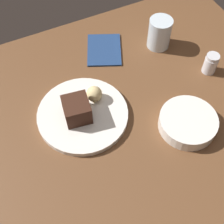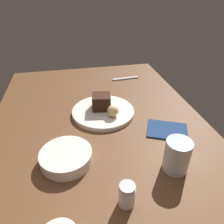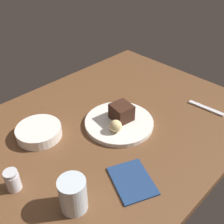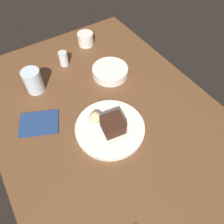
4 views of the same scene
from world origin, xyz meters
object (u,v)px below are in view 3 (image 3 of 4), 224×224
Objects in this scene: dessert_plate at (119,123)px; water_glass at (73,195)px; side_bowl at (39,132)px; folded_napkin at (132,181)px; bread_roll at (116,126)px; chocolate_cake_slice at (122,112)px; salt_shaker at (12,180)px; dessert_spoon at (206,108)px.

water_glass is (34.28, 15.91, 4.28)cm from dessert_plate.
folded_napkin is at bearing 102.43° from side_bowl.
chocolate_cake_slice is at bearing -152.67° from bread_roll.
side_bowl is (24.95, -15.79, 1.07)cm from dessert_plate.
salt_shaker is 0.66× the size of water_glass.
chocolate_cake_slice is at bearing -130.03° from folded_napkin.
dessert_plate is 4.30cm from chocolate_cake_slice.
side_bowl is (-17.78, -14.50, -1.42)cm from salt_shaker.
water_glass is at bearing 24.39° from chocolate_cake_slice.
bread_roll is 40.89cm from dessert_spoon.
dessert_plate is at bearing 56.66° from dessert_spoon.
salt_shaker is 0.45× the size of dessert_spoon.
dessert_plate is at bearing 178.27° from salt_shaker.
folded_napkin is (-26.00, 22.77, -3.06)cm from salt_shaker.
water_glass is 19.03cm from folded_napkin.
dessert_plate is 5.68× the size of bread_roll.
chocolate_cake_slice is at bearing 54.94° from dessert_spoon.
folded_napkin is at bearing 138.79° from salt_shaker.
chocolate_cake_slice reaches higher than dessert_spoon.
bread_roll is 27.48cm from side_bowl.
dessert_spoon is (-37.79, 15.17, -3.67)cm from bread_roll.
folded_napkin is at bearing 57.69° from bread_roll.
folded_napkin is (11.61, 18.35, -3.72)cm from bread_roll.
salt_shaker is at bearing -63.81° from water_glass.
chocolate_cake_slice is 7.62cm from bread_roll.
salt_shaker is at bearing -1.21° from chocolate_cake_slice.
dessert_spoon is (-75.40, 19.58, -3.01)cm from salt_shaker.
bread_roll is (5.14, 3.12, 3.15)cm from dessert_plate.
dessert_spoon is 49.50cm from folded_napkin.
side_bowl is 66.96cm from dessert_spoon.
water_glass is at bearing 83.88° from dessert_spoon.
salt_shaker is 34.69cm from folded_napkin.
salt_shaker reaches higher than dessert_spoon.
water_glass is 0.70× the size of folded_napkin.
side_bowl is at bearing 55.31° from dessert_spoon.
chocolate_cake_slice is 1.64× the size of bread_roll.
folded_napkin is at bearing 89.61° from dessert_spoon.
salt_shaker is 0.47× the size of folded_napkin.
salt_shaker is at bearing 71.36° from dessert_spoon.
chocolate_cake_slice reaches higher than dessert_plate.
side_bowl is at bearing -43.66° from bread_roll.
folded_napkin is (-8.21, 37.27, -1.63)cm from side_bowl.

